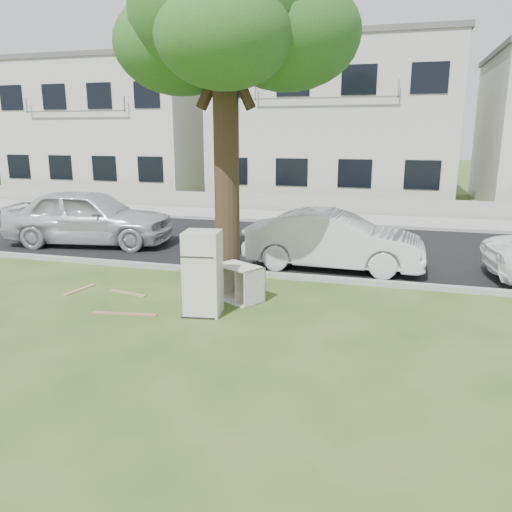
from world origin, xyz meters
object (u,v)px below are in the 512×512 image
(fridge, at_px, (203,273))
(cabinet, at_px, (239,283))
(car_center, at_px, (334,240))
(car_left, at_px, (89,217))

(fridge, height_order, cabinet, fridge)
(fridge, distance_m, car_center, 4.32)
(fridge, relative_size, car_left, 0.32)
(cabinet, xyz_separation_m, car_center, (1.52, 2.96, 0.35))
(cabinet, xyz_separation_m, car_left, (-5.87, 3.76, 0.48))
(cabinet, bearing_deg, car_center, 91.87)
(car_center, bearing_deg, cabinet, 154.20)
(cabinet, bearing_deg, car_left, 176.49)
(fridge, distance_m, cabinet, 1.08)
(car_center, height_order, car_left, car_left)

